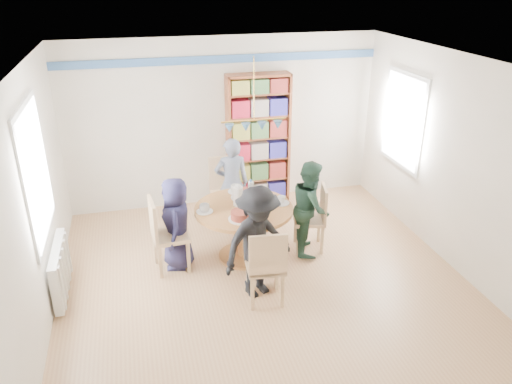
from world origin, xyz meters
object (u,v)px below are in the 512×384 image
object	(u,v)px
chair_far	(226,188)
person_right	(311,207)
chair_left	(164,232)
chair_near	(266,264)
person_far	(232,183)
person_near	(258,243)
radiator	(61,270)
person_left	(177,223)
dining_table	(244,220)
bookshelf	(258,141)
chair_right	(315,215)

from	to	relation	value
chair_far	person_right	xyz separation A→B (m)	(0.95, -1.10, 0.08)
chair_left	chair_near	distance (m)	1.49
chair_near	person_far	xyz separation A→B (m)	(0.02, 2.01, 0.16)
chair_near	person_near	size ratio (longest dim) A/B	0.70
chair_far	radiator	bearing A→B (deg)	-148.82
radiator	person_left	bearing A→B (deg)	12.77
chair_far	chair_near	size ratio (longest dim) A/B	1.07
dining_table	bookshelf	size ratio (longest dim) A/B	0.61
chair_left	bookshelf	distance (m)	2.51
person_near	dining_table	bearing A→B (deg)	66.39
radiator	chair_right	distance (m)	3.32
chair_far	person_left	xyz separation A→B (m)	(-0.85, -1.05, 0.04)
chair_near	person_far	distance (m)	2.02
chair_left	person_far	world-z (taller)	person_far
chair_right	chair_near	world-z (taller)	chair_near
chair_near	person_near	bearing A→B (deg)	101.10
person_left	person_right	world-z (taller)	person_right
chair_left	bookshelf	size ratio (longest dim) A/B	0.47
person_right	person_far	size ratio (longest dim) A/B	0.94
chair_near	person_near	distance (m)	0.28
chair_near	bookshelf	bearing A→B (deg)	77.41
dining_table	chair_near	xyz separation A→B (m)	(0.02, -1.08, -0.02)
chair_far	person_near	xyz separation A→B (m)	(0.01, -1.91, 0.13)
dining_table	chair_left	size ratio (longest dim) A/B	1.29
chair_left	chair_right	world-z (taller)	chair_left
chair_near	person_far	bearing A→B (deg)	89.48
radiator	bookshelf	xyz separation A→B (m)	(2.95, 2.04, 0.70)
dining_table	chair_left	bearing A→B (deg)	-177.53
person_near	person_left	bearing A→B (deg)	112.95
chair_left	person_left	bearing A→B (deg)	18.60
dining_table	person_far	size ratio (longest dim) A/B	0.93
person_far	chair_left	bearing A→B (deg)	44.10
person_left	person_near	bearing A→B (deg)	52.46
chair_right	person_right	size ratio (longest dim) A/B	0.71
chair_left	chair_far	xyz separation A→B (m)	(1.02, 1.11, 0.02)
chair_left	person_near	world-z (taller)	person_near
person_right	person_near	size ratio (longest dim) A/B	0.94
chair_far	bookshelf	bearing A→B (deg)	44.60
dining_table	chair_right	distance (m)	1.00
chair_far	bookshelf	xyz separation A→B (m)	(0.68, 0.67, 0.48)
dining_table	bookshelf	world-z (taller)	bookshelf
radiator	person_right	bearing A→B (deg)	4.82
chair_right	bookshelf	distance (m)	1.85
person_near	chair_near	bearing A→B (deg)	-100.59
radiator	dining_table	world-z (taller)	dining_table
chair_near	bookshelf	world-z (taller)	bookshelf
bookshelf	chair_right	bearing A→B (deg)	-78.32
person_left	person_near	xyz separation A→B (m)	(0.85, -0.86, 0.08)
bookshelf	person_near	bearing A→B (deg)	-104.56
chair_right	person_right	xyz separation A→B (m)	(-0.08, -0.03, 0.14)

